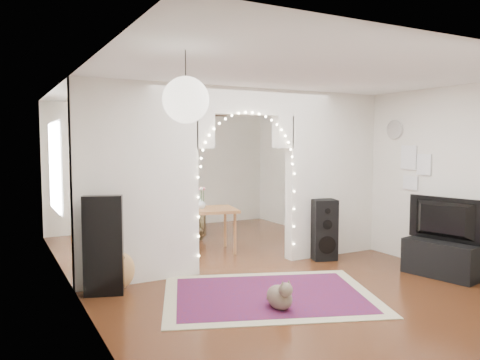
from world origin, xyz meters
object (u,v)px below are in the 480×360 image
floor_speaker (324,230)px  dining_chair_right (184,225)px  media_console (440,259)px  bookcase (127,195)px  acoustic_guitar (119,256)px  dining_table (201,213)px  dining_chair_left (146,230)px

floor_speaker → dining_chair_right: size_ratio=1.56×
media_console → bookcase: (-3.03, 5.31, 0.55)m
floor_speaker → bookcase: 4.36m
bookcase → acoustic_guitar: bearing=-97.3°
media_console → acoustic_guitar: bearing=147.4°
floor_speaker → media_console: size_ratio=0.98×
acoustic_guitar → dining_chair_right: acoustic_guitar is taller
dining_table → dining_chair_left: dining_table is taller
media_console → floor_speaker: bearing=106.2°
floor_speaker → dining_chair_left: bearing=146.1°
dining_table → dining_chair_right: (0.14, 1.12, -0.40)m
acoustic_guitar → bookcase: 3.92m
acoustic_guitar → floor_speaker: acoustic_guitar is taller
acoustic_guitar → bookcase: (1.10, 3.75, 0.35)m
acoustic_guitar → dining_chair_left: acoustic_guitar is taller
acoustic_guitar → dining_chair_right: (1.88, 2.51, -0.16)m
media_console → bookcase: size_ratio=0.63×
floor_speaker → dining_chair_right: 2.89m
media_console → bookcase: 6.14m
dining_chair_left → media_console: bearing=-68.3°
bookcase → dining_chair_left: (0.09, -0.99, -0.58)m
floor_speaker → dining_table: floor_speaker is taller
floor_speaker → dining_chair_right: (-1.41, 2.51, -0.20)m
media_console → dining_table: size_ratio=0.75×
bookcase → dining_table: 2.45m
floor_speaker → dining_chair_right: bearing=138.2°
dining_chair_right → floor_speaker: bearing=-70.6°
media_console → dining_chair_left: bearing=112.3°
dining_table → dining_chair_right: size_ratio=2.14×
dining_chair_left → dining_chair_right: 0.74m
acoustic_guitar → media_console: (4.13, -1.56, -0.19)m
dining_chair_left → dining_table: bearing=-80.6°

